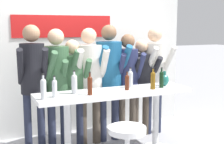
# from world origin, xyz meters

# --- Properties ---
(back_wall) EXTENTS (3.78, 0.12, 2.66)m
(back_wall) POSITION_xyz_m (-0.00, 1.29, 1.34)
(back_wall) COLOR silver
(back_wall) RESTS_ON ground_plane
(tasting_table) EXTENTS (2.18, 0.56, 0.93)m
(tasting_table) POSITION_xyz_m (0.00, 0.00, 0.78)
(tasting_table) COLOR white
(tasting_table) RESTS_ON ground_plane
(person_far_left) EXTENTS (0.45, 0.59, 1.84)m
(person_far_left) POSITION_xyz_m (-1.01, 0.53, 1.15)
(person_far_left) COLOR #23283D
(person_far_left) RESTS_ON ground_plane
(person_left) EXTENTS (0.50, 0.61, 1.78)m
(person_left) POSITION_xyz_m (-0.66, 0.55, 1.11)
(person_left) COLOR #23283D
(person_left) RESTS_ON ground_plane
(person_center_left) EXTENTS (0.44, 0.53, 1.62)m
(person_center_left) POSITION_xyz_m (-0.42, 0.56, 1.00)
(person_center_left) COLOR #23283D
(person_center_left) RESTS_ON ground_plane
(person_center) EXTENTS (0.52, 0.62, 1.79)m
(person_center) POSITION_xyz_m (-0.16, 0.56, 1.11)
(person_center) COLOR #473D33
(person_center) RESTS_ON ground_plane
(person_center_right) EXTENTS (0.48, 0.58, 1.84)m
(person_center_right) POSITION_xyz_m (0.17, 0.57, 1.14)
(person_center_right) COLOR #23283D
(person_center_right) RESTS_ON ground_plane
(person_right) EXTENTS (0.45, 0.56, 1.69)m
(person_right) POSITION_xyz_m (0.48, 0.54, 1.06)
(person_right) COLOR #473D33
(person_right) RESTS_ON ground_plane
(person_far_right) EXTENTS (0.44, 0.52, 1.60)m
(person_far_right) POSITION_xyz_m (0.75, 0.59, 0.98)
(person_far_right) COLOR #473D33
(person_far_right) RESTS_ON ground_plane
(person_rightmost) EXTENTS (0.42, 0.55, 1.79)m
(person_rightmost) POSITION_xyz_m (0.99, 0.58, 1.12)
(person_rightmost) COLOR #23283D
(person_rightmost) RESTS_ON ground_plane
(wine_bottle_0) EXTENTS (0.06, 0.06, 0.26)m
(wine_bottle_0) POSITION_xyz_m (0.18, -0.02, 1.05)
(wine_bottle_0) COLOR #4C1E0F
(wine_bottle_0) RESTS_ON tasting_table
(wine_bottle_1) EXTENTS (0.06, 0.06, 0.30)m
(wine_bottle_1) POSITION_xyz_m (-0.40, -0.11, 1.07)
(wine_bottle_1) COLOR #4C1E0F
(wine_bottle_1) RESTS_ON tasting_table
(wine_bottle_2) EXTENTS (0.07, 0.07, 0.31)m
(wine_bottle_2) POSITION_xyz_m (0.54, -0.12, 1.07)
(wine_bottle_2) COLOR brown
(wine_bottle_2) RESTS_ON tasting_table
(wine_bottle_3) EXTENTS (0.06, 0.06, 0.29)m
(wine_bottle_3) POSITION_xyz_m (0.71, -0.07, 1.07)
(wine_bottle_3) COLOR black
(wine_bottle_3) RESTS_ON tasting_table
(wine_bottle_4) EXTENTS (0.07, 0.07, 0.32)m
(wine_bottle_4) POSITION_xyz_m (-1.00, -0.11, 1.08)
(wine_bottle_4) COLOR #B7BCC1
(wine_bottle_4) RESTS_ON tasting_table
(wine_bottle_5) EXTENTS (0.06, 0.06, 0.27)m
(wine_bottle_5) POSITION_xyz_m (-0.84, -0.05, 1.06)
(wine_bottle_5) COLOR #B7BCC1
(wine_bottle_5) RESTS_ON tasting_table
(wine_bottle_6) EXTENTS (0.08, 0.08, 0.29)m
(wine_bottle_6) POSITION_xyz_m (0.31, 0.12, 1.07)
(wine_bottle_6) COLOR #B7BCC1
(wine_bottle_6) RESTS_ON tasting_table
(wine_bottle_7) EXTENTS (0.08, 0.08, 0.31)m
(wine_bottle_7) POSITION_xyz_m (-0.56, 0.05, 1.08)
(wine_bottle_7) COLOR #B7BCC1
(wine_bottle_7) RESTS_ON tasting_table
(decorative_vase) EXTENTS (0.13, 0.13, 0.22)m
(decorative_vase) POSITION_xyz_m (0.83, 0.03, 1.02)
(decorative_vase) COLOR #1E665B
(decorative_vase) RESTS_ON tasting_table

